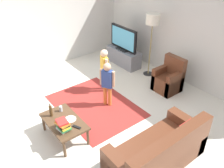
% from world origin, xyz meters
% --- Properties ---
extents(ground, '(7.80, 7.80, 0.00)m').
position_xyz_m(ground, '(0.00, 0.00, 0.00)').
color(ground, beige).
extents(wall_back, '(6.00, 0.12, 2.70)m').
position_xyz_m(wall_back, '(0.00, 3.00, 1.35)').
color(wall_back, silver).
rests_on(wall_back, ground).
extents(wall_left, '(0.12, 6.00, 2.70)m').
position_xyz_m(wall_left, '(-3.00, 0.00, 1.35)').
color(wall_left, silver).
rests_on(wall_left, ground).
extents(area_rug, '(2.20, 1.60, 0.01)m').
position_xyz_m(area_rug, '(-0.31, 0.32, 0.00)').
color(area_rug, '#9E2D28').
rests_on(area_rug, ground).
extents(tv_stand, '(1.20, 0.44, 0.50)m').
position_xyz_m(tv_stand, '(-1.60, 2.30, 0.24)').
color(tv_stand, slate).
rests_on(tv_stand, ground).
extents(tv, '(1.10, 0.28, 0.71)m').
position_xyz_m(tv, '(-1.60, 2.28, 0.85)').
color(tv, black).
rests_on(tv, tv_stand).
extents(couch, '(0.80, 1.80, 0.86)m').
position_xyz_m(couch, '(1.84, 0.21, 0.29)').
color(couch, brown).
rests_on(couch, ground).
extents(armchair, '(0.60, 0.60, 0.90)m').
position_xyz_m(armchair, '(0.28, 2.26, 0.30)').
color(armchair, brown).
rests_on(armchair, ground).
extents(floor_lamp, '(0.36, 0.36, 1.78)m').
position_xyz_m(floor_lamp, '(-0.64, 2.45, 1.54)').
color(floor_lamp, '#262626').
rests_on(floor_lamp, ground).
extents(child_near_tv, '(0.37, 0.20, 1.14)m').
position_xyz_m(child_near_tv, '(-0.73, 0.92, 0.69)').
color(child_near_tv, gray).
rests_on(child_near_tv, ground).
extents(child_center, '(0.33, 0.23, 1.11)m').
position_xyz_m(child_center, '(-0.16, 0.59, 0.66)').
color(child_center, orange).
rests_on(child_center, ground).
extents(coffee_table, '(1.00, 0.60, 0.42)m').
position_xyz_m(coffee_table, '(0.20, -0.74, 0.37)').
color(coffee_table, '#513823').
rests_on(coffee_table, ground).
extents(book_stack, '(0.27, 0.22, 0.20)m').
position_xyz_m(book_stack, '(0.43, -0.86, 0.52)').
color(book_stack, white).
rests_on(book_stack, coffee_table).
extents(bottle, '(0.06, 0.06, 0.29)m').
position_xyz_m(bottle, '(-0.08, -0.86, 0.54)').
color(bottle, '#4C3319').
rests_on(bottle, coffee_table).
extents(tv_remote, '(0.17, 0.12, 0.02)m').
position_xyz_m(tv_remote, '(0.52, -0.64, 0.43)').
color(tv_remote, black).
rests_on(tv_remote, coffee_table).
extents(soda_can, '(0.07, 0.07, 0.12)m').
position_xyz_m(soda_can, '(-0.10, -0.64, 0.48)').
color(soda_can, silver).
rests_on(soda_can, coffee_table).
extents(plate, '(0.22, 0.22, 0.02)m').
position_xyz_m(plate, '(0.25, -0.62, 0.43)').
color(plate, white).
rests_on(plate, coffee_table).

